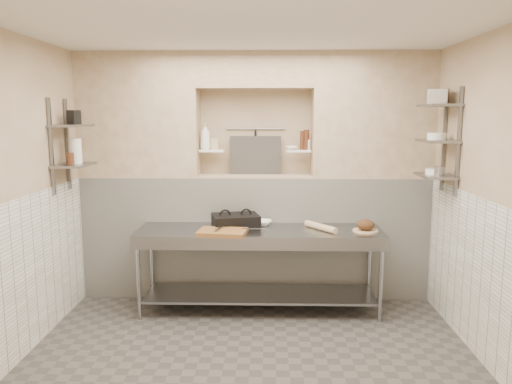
{
  "coord_description": "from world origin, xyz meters",
  "views": [
    {
      "loc": [
        0.15,
        -3.99,
        2.1
      ],
      "look_at": [
        0.03,
        0.9,
        1.35
      ],
      "focal_mm": 35.0,
      "sensor_mm": 36.0,
      "label": 1
    }
  ],
  "objects_px": {
    "bread_loaf": "(366,225)",
    "bowl_alcove": "(292,148)",
    "panini_press": "(236,221)",
    "rolling_pin": "(321,227)",
    "jug_left": "(75,151)",
    "cutting_board": "(222,232)",
    "mixing_bowl": "(262,223)",
    "prep_table": "(260,253)",
    "bottle_soap": "(205,136)"
  },
  "relations": [
    {
      "from": "panini_press",
      "to": "jug_left",
      "type": "bearing_deg",
      "value": 173.81
    },
    {
      "from": "panini_press",
      "to": "rolling_pin",
      "type": "distance_m",
      "value": 0.92
    },
    {
      "from": "rolling_pin",
      "to": "prep_table",
      "type": "bearing_deg",
      "value": -179.74
    },
    {
      "from": "rolling_pin",
      "to": "jug_left",
      "type": "bearing_deg",
      "value": -178.22
    },
    {
      "from": "panini_press",
      "to": "jug_left",
      "type": "height_order",
      "value": "jug_left"
    },
    {
      "from": "mixing_bowl",
      "to": "jug_left",
      "type": "bearing_deg",
      "value": -170.88
    },
    {
      "from": "panini_press",
      "to": "bread_loaf",
      "type": "bearing_deg",
      "value": -21.62
    },
    {
      "from": "bottle_soap",
      "to": "bowl_alcove",
      "type": "height_order",
      "value": "bottle_soap"
    },
    {
      "from": "panini_press",
      "to": "jug_left",
      "type": "distance_m",
      "value": 1.82
    },
    {
      "from": "cutting_board",
      "to": "rolling_pin",
      "type": "xyz_separation_m",
      "value": [
        1.02,
        0.22,
        0.01
      ]
    },
    {
      "from": "cutting_board",
      "to": "jug_left",
      "type": "relative_size",
      "value": 1.9
    },
    {
      "from": "prep_table",
      "to": "cutting_board",
      "type": "height_order",
      "value": "cutting_board"
    },
    {
      "from": "bread_loaf",
      "to": "bottle_soap",
      "type": "distance_m",
      "value": 2.05
    },
    {
      "from": "cutting_board",
      "to": "mixing_bowl",
      "type": "distance_m",
      "value": 0.6
    },
    {
      "from": "panini_press",
      "to": "bowl_alcove",
      "type": "height_order",
      "value": "bowl_alcove"
    },
    {
      "from": "prep_table",
      "to": "cutting_board",
      "type": "distance_m",
      "value": 0.51
    },
    {
      "from": "rolling_pin",
      "to": "bread_loaf",
      "type": "distance_m",
      "value": 0.47
    },
    {
      "from": "bread_loaf",
      "to": "rolling_pin",
      "type": "bearing_deg",
      "value": 173.8
    },
    {
      "from": "rolling_pin",
      "to": "bread_loaf",
      "type": "xyz_separation_m",
      "value": [
        0.46,
        -0.05,
        0.04
      ]
    },
    {
      "from": "panini_press",
      "to": "rolling_pin",
      "type": "bearing_deg",
      "value": -22.45
    },
    {
      "from": "rolling_pin",
      "to": "mixing_bowl",
      "type": "bearing_deg",
      "value": 159.8
    },
    {
      "from": "bowl_alcove",
      "to": "panini_press",
      "type": "bearing_deg",
      "value": -147.44
    },
    {
      "from": "cutting_board",
      "to": "jug_left",
      "type": "distance_m",
      "value": 1.74
    },
    {
      "from": "mixing_bowl",
      "to": "bowl_alcove",
      "type": "distance_m",
      "value": 0.92
    },
    {
      "from": "bowl_alcove",
      "to": "mixing_bowl",
      "type": "bearing_deg",
      "value": -137.48
    },
    {
      "from": "prep_table",
      "to": "bottle_soap",
      "type": "xyz_separation_m",
      "value": [
        -0.63,
        0.56,
        1.22
      ]
    },
    {
      "from": "rolling_pin",
      "to": "bottle_soap",
      "type": "relative_size",
      "value": 1.51
    },
    {
      "from": "cutting_board",
      "to": "mixing_bowl",
      "type": "bearing_deg",
      "value": 48.1
    },
    {
      "from": "bread_loaf",
      "to": "jug_left",
      "type": "relative_size",
      "value": 0.73
    },
    {
      "from": "prep_table",
      "to": "cutting_board",
      "type": "xyz_separation_m",
      "value": [
        -0.38,
        -0.21,
        0.28
      ]
    },
    {
      "from": "cutting_board",
      "to": "jug_left",
      "type": "xyz_separation_m",
      "value": [
        -1.52,
        0.14,
        0.82
      ]
    },
    {
      "from": "cutting_board",
      "to": "bread_loaf",
      "type": "relative_size",
      "value": 2.59
    },
    {
      "from": "cutting_board",
      "to": "jug_left",
      "type": "bearing_deg",
      "value": 174.87
    },
    {
      "from": "rolling_pin",
      "to": "bowl_alcove",
      "type": "distance_m",
      "value": 1.01
    },
    {
      "from": "jug_left",
      "to": "prep_table",
      "type": "bearing_deg",
      "value": 2.3
    },
    {
      "from": "panini_press",
      "to": "cutting_board",
      "type": "distance_m",
      "value": 0.38
    },
    {
      "from": "bread_loaf",
      "to": "bowl_alcove",
      "type": "height_order",
      "value": "bowl_alcove"
    },
    {
      "from": "prep_table",
      "to": "bowl_alcove",
      "type": "distance_m",
      "value": 1.27
    },
    {
      "from": "cutting_board",
      "to": "bread_loaf",
      "type": "xyz_separation_m",
      "value": [
        1.49,
        0.17,
        0.05
      ]
    },
    {
      "from": "mixing_bowl",
      "to": "jug_left",
      "type": "height_order",
      "value": "jug_left"
    },
    {
      "from": "mixing_bowl",
      "to": "panini_press",
      "type": "bearing_deg",
      "value": -162.44
    },
    {
      "from": "cutting_board",
      "to": "mixing_bowl",
      "type": "xyz_separation_m",
      "value": [
        0.4,
        0.45,
        0.0
      ]
    },
    {
      "from": "panini_press",
      "to": "mixing_bowl",
      "type": "relative_size",
      "value": 2.59
    },
    {
      "from": "cutting_board",
      "to": "rolling_pin",
      "type": "distance_m",
      "value": 1.05
    },
    {
      "from": "panini_press",
      "to": "cutting_board",
      "type": "bearing_deg",
      "value": -121.45
    },
    {
      "from": "bottle_soap",
      "to": "mixing_bowl",
      "type": "bearing_deg",
      "value": -26.55
    },
    {
      "from": "panini_press",
      "to": "bread_loaf",
      "type": "distance_m",
      "value": 1.39
    },
    {
      "from": "cutting_board",
      "to": "panini_press",
      "type": "bearing_deg",
      "value": 72.33
    },
    {
      "from": "bottle_soap",
      "to": "jug_left",
      "type": "bearing_deg",
      "value": -153.3
    },
    {
      "from": "bowl_alcove",
      "to": "bottle_soap",
      "type": "bearing_deg",
      "value": 178.59
    }
  ]
}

